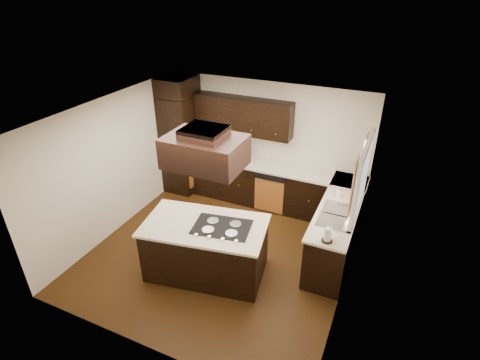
{
  "coord_description": "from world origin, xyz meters",
  "views": [
    {
      "loc": [
        2.41,
        -4.54,
        4.24
      ],
      "look_at": [
        0.1,
        0.6,
        1.15
      ],
      "focal_mm": 28.0,
      "sensor_mm": 36.0,
      "label": 1
    }
  ],
  "objects_px": {
    "oven_column": "(182,144)",
    "range_hood": "(205,152)",
    "island": "(206,249)",
    "spice_rack": "(239,151)"
  },
  "relations": [
    {
      "from": "range_hood",
      "to": "spice_rack",
      "type": "distance_m",
      "value": 2.64
    },
    {
      "from": "island",
      "to": "range_hood",
      "type": "distance_m",
      "value": 1.72
    },
    {
      "from": "oven_column",
      "to": "spice_rack",
      "type": "xyz_separation_m",
      "value": [
        1.32,
        0.1,
        0.03
      ]
    },
    {
      "from": "oven_column",
      "to": "island",
      "type": "distance_m",
      "value": 2.92
    },
    {
      "from": "island",
      "to": "range_hood",
      "type": "height_order",
      "value": "range_hood"
    },
    {
      "from": "island",
      "to": "spice_rack",
      "type": "xyz_separation_m",
      "value": [
        -0.47,
        2.32,
        0.65
      ]
    },
    {
      "from": "island",
      "to": "spice_rack",
      "type": "relative_size",
      "value": 4.46
    },
    {
      "from": "oven_column",
      "to": "range_hood",
      "type": "bearing_deg",
      "value": -50.26
    },
    {
      "from": "spice_rack",
      "to": "island",
      "type": "bearing_deg",
      "value": -69.15
    },
    {
      "from": "oven_column",
      "to": "island",
      "type": "relative_size",
      "value": 1.18
    }
  ]
}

